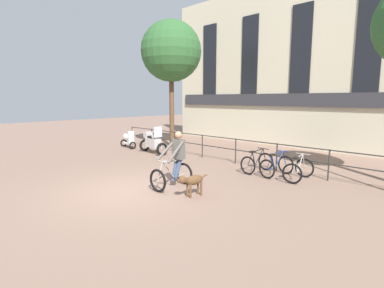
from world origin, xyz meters
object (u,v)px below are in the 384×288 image
Objects in this scene: cyclist_with_bike at (175,162)px; dog at (192,181)px; parked_motorcycle at (153,142)px; parked_scooter at (128,139)px; parked_bicycle_mid_left at (277,166)px; parked_bicycle_mid_right at (298,170)px; parked_bicycle_near_lamp at (257,163)px.

cyclist_with_bike is 1.67× the size of dog.
parked_motorcycle reaches higher than parked_scooter.
parked_motorcycle reaches higher than parked_bicycle_mid_left.
cyclist_with_bike reaches higher than parked_bicycle_mid_left.
parked_motorcycle is (-5.01, 3.06, -0.20)m from cyclist_with_bike.
dog is 9.06m from parked_scooter.
parked_bicycle_mid_right is at bearing -79.02° from parked_scooter.
parked_bicycle_near_lamp is at bearing 101.83° from dog.
parked_scooter is (-2.36, 0.09, -0.10)m from parked_motorcycle.
parked_bicycle_mid_left is at bearing 89.45° from dog.
parked_bicycle_mid_left is (0.79, 0.00, 0.00)m from parked_bicycle_near_lamp.
parked_bicycle_near_lamp is at bearing -78.78° from parked_scooter.
cyclist_with_bike is 1.43× the size of parked_bicycle_mid_left.
parked_motorcycle is at bearing -82.34° from parked_scooter.
cyclist_with_bike is 5.88m from parked_motorcycle.
parked_scooter is (-9.71, -0.21, 0.10)m from parked_bicycle_mid_right.
parked_scooter reaches higher than parked_bicycle_mid_left.
parked_motorcycle is 7.36m from parked_bicycle_mid_right.
cyclist_with_bike is 3.71m from parked_bicycle_mid_left.
dog is 0.88× the size of parked_bicycle_mid_right.
cyclist_with_bike is 4.11m from parked_bicycle_mid_right.
parked_motorcycle is (-6.03, 3.35, 0.11)m from dog.
parked_motorcycle is 1.52× the size of parked_bicycle_mid_right.
parked_bicycle_near_lamp is 0.98× the size of parked_bicycle_mid_left.
parked_bicycle_mid_right is at bearing -81.96° from parked_motorcycle.
parked_motorcycle reaches higher than parked_bicycle_near_lamp.
dog is at bearing -102.56° from parked_scooter.
parked_motorcycle is 2.36m from parked_scooter.
cyclist_with_bike is 1.28× the size of parked_scooter.
parked_scooter is at bearing 154.66° from cyclist_with_bike.
parked_bicycle_near_lamp is 1.00× the size of parked_bicycle_mid_right.
parked_bicycle_mid_right is at bearing -175.46° from parked_bicycle_near_lamp.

